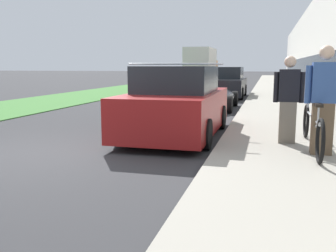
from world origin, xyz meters
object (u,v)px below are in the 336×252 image
person_rider (324,100)px  vintage_roadster_curbside (212,97)px  moving_truck (201,66)px  parked_sedan_curbside (177,105)px  tandem_bicycle (312,128)px  person_bystander (288,100)px  parked_sedan_far (226,84)px

person_rider → vintage_roadster_curbside: (-2.85, 7.38, -0.59)m
moving_truck → parked_sedan_curbside: bearing=-81.5°
tandem_bicycle → moving_truck: moving_truck is taller
person_bystander → parked_sedan_far: bearing=101.5°
moving_truck → tandem_bicycle: bearing=-76.1°
person_rider → person_bystander: size_ratio=1.09×
person_rider → parked_sedan_curbside: 3.32m
parked_sedan_curbside → vintage_roadster_curbside: size_ratio=1.01×
tandem_bicycle → moving_truck: size_ratio=0.45×
tandem_bicycle → person_rider: 0.64m
tandem_bicycle → person_bystander: 0.74m
vintage_roadster_curbside → parked_sedan_far: (-0.08, 5.39, 0.26)m
person_bystander → tandem_bicycle: bearing=-48.0°
vintage_roadster_curbside → person_bystander: bearing=-70.3°
parked_sedan_far → moving_truck: bearing=104.8°
person_bystander → moving_truck: moving_truck is taller
person_bystander → moving_truck: size_ratio=0.26×
moving_truck → person_bystander: bearing=-76.7°
parked_sedan_far → vintage_roadster_curbside: bearing=-89.2°
parked_sedan_far → moving_truck: (-3.64, 13.74, 0.86)m
parked_sedan_curbside → vintage_roadster_curbside: (-0.01, 5.69, -0.28)m
person_rider → person_bystander: person_rider is taller
vintage_roadster_curbside → moving_truck: moving_truck is taller
tandem_bicycle → vintage_roadster_curbside: bearing=111.4°
tandem_bicycle → person_rider: size_ratio=1.59×
person_rider → parked_sedan_far: person_rider is taller
person_bystander → vintage_roadster_curbside: person_bystander is taller
moving_truck → vintage_roadster_curbside: bearing=-79.0°
parked_sedan_curbside → tandem_bicycle: bearing=-25.8°
parked_sedan_far → person_rider: bearing=-77.1°
person_bystander → moving_truck: bearing=103.3°
person_bystander → parked_sedan_far: person_bystander is taller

